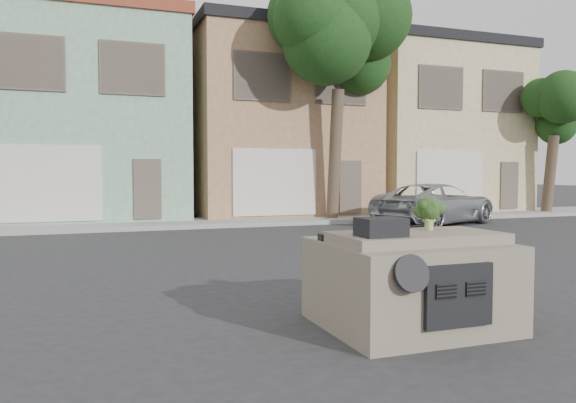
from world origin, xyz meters
TOP-DOWN VIEW (x-y plane):
  - ground_plane at (0.00, 0.00)m, footprint 120.00×120.00m
  - sidewalk at (0.00, 10.50)m, footprint 40.00×3.00m
  - townhouse_mint at (-3.50, 14.50)m, footprint 7.20×8.20m
  - townhouse_tan at (4.00, 14.50)m, footprint 7.20×8.20m
  - townhouse_beige at (11.50, 14.50)m, footprint 7.20×8.20m
  - silver_pickup at (7.93, 7.82)m, footprint 5.62×4.25m
  - tree_near at (5.00, 9.80)m, footprint 4.40×4.00m
  - tree_far at (15.00, 9.80)m, footprint 3.20×3.00m
  - car_dashboard at (0.00, -3.00)m, footprint 2.00×1.80m
  - instrument_hump at (-0.58, -3.35)m, footprint 0.48×0.38m
  - wiper_arm at (0.28, -2.62)m, footprint 0.69×0.15m
  - broccoli at (0.29, -2.96)m, footprint 0.38×0.38m

SIDE VIEW (x-z plane):
  - ground_plane at x=0.00m, z-range 0.00..0.00m
  - silver_pickup at x=7.93m, z-range -0.71..0.71m
  - sidewalk at x=0.00m, z-range 0.00..0.15m
  - car_dashboard at x=0.00m, z-range 0.00..1.12m
  - wiper_arm at x=0.28m, z-range 1.12..1.14m
  - instrument_hump at x=-0.58m, z-range 1.12..1.32m
  - broccoli at x=0.29m, z-range 1.12..1.52m
  - tree_far at x=15.00m, z-range 0.00..6.00m
  - townhouse_mint at x=-3.50m, z-range 0.00..7.55m
  - townhouse_tan at x=4.00m, z-range 0.00..7.55m
  - townhouse_beige at x=11.50m, z-range 0.00..7.55m
  - tree_near at x=5.00m, z-range 0.00..8.50m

